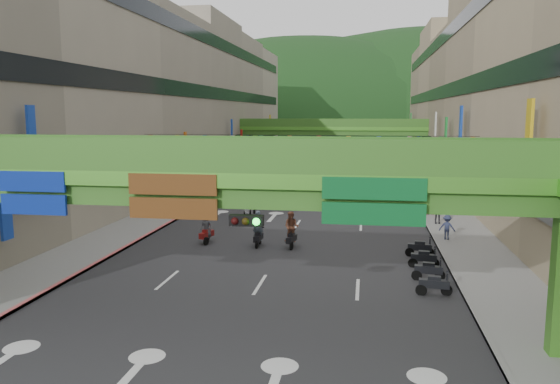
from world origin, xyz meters
TOP-DOWN VIEW (x-y plane):
  - road_slab at (0.00, 50.00)m, footprint 18.00×140.00m
  - sidewalk_left at (-11.00, 50.00)m, footprint 4.00×140.00m
  - sidewalk_right at (11.00, 50.00)m, footprint 4.00×140.00m
  - curb_left at (-9.10, 50.00)m, footprint 0.20×140.00m
  - curb_right at (9.10, 50.00)m, footprint 0.20×140.00m
  - building_row_left at (-18.93, 50.00)m, footprint 12.80×95.00m
  - building_row_right at (18.93, 50.00)m, footprint 12.80×95.00m
  - overpass_near at (0.93, 5.38)m, footprint 28.00×12.27m
  - overpass_far at (0.00, 65.00)m, footprint 28.00×2.20m
  - hill_left at (-15.00, 160.00)m, footprint 168.00×140.00m
  - hill_right at (25.00, 180.00)m, footprint 208.00×176.00m
  - bunting_string at (0.00, 30.00)m, footprint 26.00×0.36m
  - scooter_rider_near at (-1.50, 19.22)m, footprint 0.67×1.60m
  - scooter_rider_mid at (0.50, 19.17)m, footprint 0.97×1.60m
  - scooter_rider_left at (-4.19, 28.40)m, footprint 0.94×1.59m
  - scooter_rider_far at (-4.79, 19.52)m, footprint 0.82×1.58m
  - parked_scooter_row at (7.80, 14.98)m, footprint 1.60×7.20m
  - car_silver at (-3.45, 58.08)m, footprint 1.62×4.35m
  - car_yellow at (0.57, 70.72)m, footprint 1.82×4.33m
  - pedestrian_red at (9.80, 30.51)m, footprint 0.89×0.78m
  - pedestrian_dark at (9.83, 27.20)m, footprint 0.98×0.41m
  - pedestrian_blue at (9.80, 22.23)m, footprint 0.82×0.66m

SIDE VIEW (x-z plane):
  - hill_left at x=-15.00m, z-range -56.00..56.00m
  - hill_right at x=25.00m, z-range -64.00..64.00m
  - road_slab at x=0.00m, z-range 0.00..0.02m
  - sidewalk_left at x=-11.00m, z-range 0.00..0.15m
  - sidewalk_right at x=11.00m, z-range 0.00..0.15m
  - curb_left at x=-9.10m, z-range 0.00..0.18m
  - curb_right at x=9.10m, z-range 0.00..0.18m
  - parked_scooter_row at x=7.80m, z-range -0.02..1.06m
  - car_silver at x=-3.45m, z-range 0.00..1.42m
  - car_yellow at x=0.57m, z-range 0.00..1.46m
  - pedestrian_blue at x=9.80m, z-range 0.00..1.54m
  - pedestrian_red at x=9.80m, z-range 0.00..1.54m
  - pedestrian_dark at x=9.83m, z-range 0.00..1.66m
  - scooter_rider_far at x=-4.79m, z-range -0.01..1.83m
  - scooter_rider_left at x=-4.19m, z-range -0.02..1.85m
  - scooter_rider_near at x=-1.50m, z-range -0.06..2.10m
  - scooter_rider_mid at x=0.50m, z-range 0.04..2.23m
  - overpass_near at x=0.93m, z-range 1.66..8.76m
  - overpass_far at x=0.00m, z-range 1.85..8.95m
  - bunting_string at x=0.00m, z-range 5.73..6.19m
  - building_row_left at x=-18.93m, z-range -0.04..18.96m
  - building_row_right at x=18.93m, z-range -0.04..18.96m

